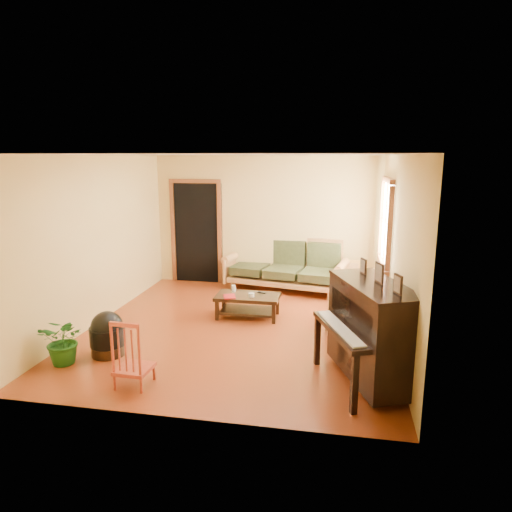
% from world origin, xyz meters
% --- Properties ---
extents(floor, '(5.00, 5.00, 0.00)m').
position_xyz_m(floor, '(0.00, 0.00, 0.00)').
color(floor, '#62220D').
rests_on(floor, ground).
extents(doorway, '(1.08, 0.16, 2.05)m').
position_xyz_m(doorway, '(-1.45, 2.48, 1.02)').
color(doorway, black).
rests_on(doorway, floor).
extents(window, '(0.12, 1.36, 1.46)m').
position_xyz_m(window, '(2.21, 1.30, 1.50)').
color(window, white).
rests_on(window, right_wall).
extents(sofa, '(2.47, 1.39, 1.00)m').
position_xyz_m(sofa, '(0.43, 2.19, 0.50)').
color(sofa, '#A16C3B').
rests_on(sofa, floor).
extents(coffee_table, '(1.03, 0.57, 0.37)m').
position_xyz_m(coffee_table, '(0.03, 0.52, 0.19)').
color(coffee_table, black).
rests_on(coffee_table, floor).
extents(armchair, '(0.90, 0.94, 0.92)m').
position_xyz_m(armchair, '(1.70, 0.11, 0.46)').
color(armchair, '#A16C3B').
rests_on(armchair, floor).
extents(piano, '(1.24, 1.56, 1.20)m').
position_xyz_m(piano, '(1.86, -1.40, 0.60)').
color(piano, black).
rests_on(piano, floor).
extents(footstool, '(0.47, 0.47, 0.44)m').
position_xyz_m(footstool, '(-1.50, -1.24, 0.22)').
color(footstool, black).
rests_on(footstool, floor).
extents(red_chair, '(0.40, 0.43, 0.81)m').
position_xyz_m(red_chair, '(-0.79, -1.95, 0.41)').
color(red_chair, maroon).
rests_on(red_chair, floor).
extents(leaning_frame, '(0.49, 0.18, 0.64)m').
position_xyz_m(leaning_frame, '(1.65, 2.34, 0.32)').
color(leaning_frame, gold).
rests_on(leaning_frame, floor).
extents(ceramic_crock, '(0.25, 0.25, 0.24)m').
position_xyz_m(ceramic_crock, '(2.12, 2.18, 0.12)').
color(ceramic_crock, '#364CA2').
rests_on(ceramic_crock, floor).
extents(potted_plant, '(0.58, 0.51, 0.63)m').
position_xyz_m(potted_plant, '(-1.90, -1.58, 0.31)').
color(potted_plant, '#1D5A19').
rests_on(potted_plant, floor).
extents(book, '(0.25, 0.29, 0.02)m').
position_xyz_m(book, '(-0.32, 0.31, 0.39)').
color(book, maroon).
rests_on(book, coffee_table).
extents(candle, '(0.09, 0.09, 0.11)m').
position_xyz_m(candle, '(-0.23, 0.65, 0.43)').
color(candle, silver).
rests_on(candle, coffee_table).
extents(glass_jar, '(0.12, 0.12, 0.06)m').
position_xyz_m(glass_jar, '(0.11, 0.43, 0.41)').
color(glass_jar, silver).
rests_on(glass_jar, coffee_table).
extents(remote, '(0.16, 0.09, 0.02)m').
position_xyz_m(remote, '(0.24, 0.67, 0.38)').
color(remote, black).
rests_on(remote, coffee_table).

